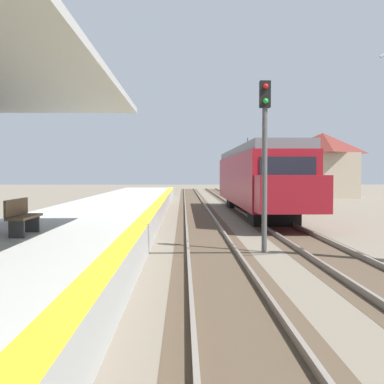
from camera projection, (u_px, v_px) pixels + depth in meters
name	position (u px, v px, depth m)	size (l,w,h in m)	color
station_platform	(48.00, 248.00, 12.88)	(5.00, 80.00, 0.91)	#A8A8A3
track_pair_nearest_platform	(209.00, 242.00, 16.97)	(2.34, 120.00, 0.16)	#4C3D2D
track_pair_middle	(307.00, 242.00, 17.03)	(2.34, 120.00, 0.16)	#4C3D2D
approaching_train	(257.00, 177.00, 28.83)	(2.93, 19.60, 4.76)	maroon
rail_signal_post	(265.00, 147.00, 15.06)	(0.32, 0.34, 5.20)	#4C4C4C
platform_bench	(22.00, 216.00, 12.10)	(0.45, 1.60, 0.88)	brown
distant_trackside_house	(323.00, 164.00, 48.97)	(6.60, 5.28, 6.40)	tan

